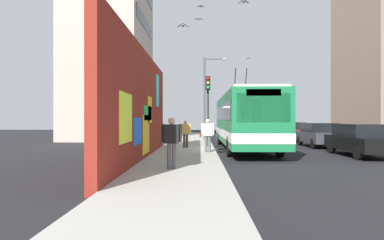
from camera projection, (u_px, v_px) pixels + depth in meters
The scene contains 15 objects.
ground_plane at pixel (215, 152), 18.54m from camera, with size 80.00×80.00×0.00m, color black.
sidewalk_slab at pixel (186, 151), 18.58m from camera, with size 48.00×3.20×0.15m, color #9E9B93.
graffiti_wall at pixel (142, 106), 14.41m from camera, with size 13.60×0.32×4.78m.
building_far_left at pixel (111, 48), 31.47m from camera, with size 10.45×6.44×17.10m.
city_bus at pixel (244, 119), 20.05m from camera, with size 12.43×2.67×5.08m.
parked_car_black at pixel (360, 139), 16.34m from camera, with size 4.58×1.84×1.58m.
parked_car_dark_gray at pixel (319, 134), 21.92m from camera, with size 4.24×1.92×1.58m.
parked_car_red at pixel (292, 131), 28.29m from camera, with size 4.59×1.73×1.58m.
pedestrian_midblock at pixel (185, 132), 19.59m from camera, with size 0.22×0.73×1.60m.
pedestrian_near_wall at pixel (172, 138), 11.18m from camera, with size 0.23×0.69×1.72m.
pedestrian_at_curb at pixel (207, 133), 16.95m from camera, with size 0.22×0.75×1.68m.
traffic_light at pixel (208, 99), 20.35m from camera, with size 0.49×0.28×4.31m.
street_lamp at pixel (207, 92), 28.07m from camera, with size 0.44×1.90×6.91m.
flying_pigeons at pixel (216, 23), 20.05m from camera, with size 9.35×4.77×4.04m.
curbside_puddle at pixel (224, 149), 20.18m from camera, with size 1.06×1.06×0.00m, color black.
Camera 1 is at (-18.56, 0.86, 1.80)m, focal length 31.26 mm.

